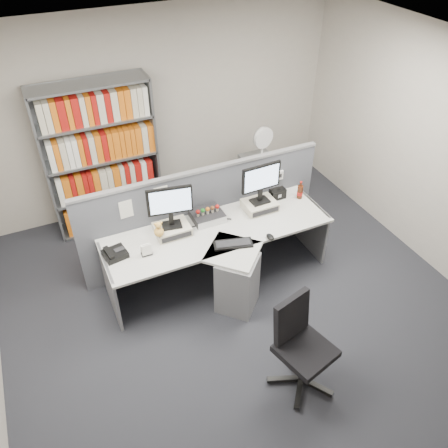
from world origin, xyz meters
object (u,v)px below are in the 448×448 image
desk_phone (115,254)px  speaker (278,194)px  desk_calendar (146,250)px  cola_bottle (300,192)px  mouse (270,237)px  desktop_pc (207,216)px  monitor_left (170,204)px  desk_fan (263,140)px  desk (226,259)px  filing_cabinet (260,182)px  office_chair (300,342)px  keyboard (233,244)px  shelving_unit (102,160)px  monitor_right (261,180)px

desk_phone → speaker: bearing=6.0°
desk_calendar → cola_bottle: 2.04m
mouse → desk_phone: (-1.62, 0.43, 0.02)m
desktop_pc → desk_calendar: desk_calendar is taller
desk_phone → desktop_pc: bearing=9.3°
speaker → cola_bottle: cola_bottle is taller
monitor_left → desk_fan: monitor_left is taller
desk → desk_fan: 1.93m
desktop_pc → filing_cabinet: size_ratio=0.50×
desk_phone → office_chair: (1.27, -1.63, -0.24)m
keyboard → office_chair: bearing=-87.0°
desk_calendar → cola_bottle: size_ratio=0.57×
desktop_pc → shelving_unit: bearing=122.0°
desk_phone → desk_fan: size_ratio=0.52×
desk_phone → office_chair: size_ratio=0.27×
monitor_right → speaker: monitor_right is taller
mouse → cola_bottle: 0.90m
keyboard → desk_phone: desk_phone is taller
desk_phone → shelving_unit: (0.26, 1.58, 0.22)m
monitor_left → keyboard: size_ratio=1.11×
desktop_pc → mouse: size_ratio=2.97×
filing_cabinet → keyboard: bearing=-127.9°
mouse → desk_phone: desk_phone is taller
keyboard → office_chair: size_ratio=0.46×
keyboard → speaker: (0.88, 0.57, 0.05)m
shelving_unit → filing_cabinet: 2.24m
desk → cola_bottle: 1.28m
mouse → cola_bottle: cola_bottle is taller
desk_phone → desk_calendar: (0.31, -0.11, 0.02)m
desk → monitor_left: monitor_left is taller
desk_fan → shelving_unit: bearing=167.9°
shelving_unit → office_chair: bearing=-72.5°
monitor_right → shelving_unit: 2.11m
monitor_right → office_chair: 1.91m
monitor_right → desk_phone: bearing=-176.2°
monitor_right → desktop_pc: size_ratio=1.40×
desk_fan → office_chair: bearing=-111.6°
desktop_pc → desk_phone: size_ratio=1.34×
keyboard → desk_calendar: size_ratio=3.34×
desk_phone → filing_cabinet: 2.65m
cola_bottle → office_chair: bearing=-121.4°
monitor_left → desk_fan: (1.68, 1.02, -0.10)m
mouse → desk_calendar: bearing=166.5°
keyboard → cola_bottle: size_ratio=1.92×
desk_calendar → shelving_unit: shelving_unit is taller
desk_calendar → keyboard: bearing=-15.0°
desk_phone → desk_fan: (2.36, 1.13, 0.26)m
desk → monitor_right: bearing=31.8°
desk → filing_cabinet: 1.85m
mouse → speaker: speaker is taller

